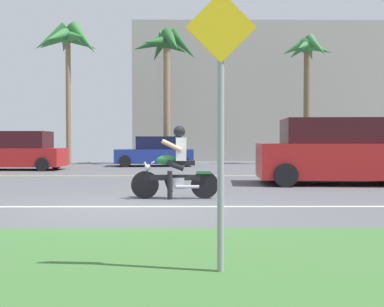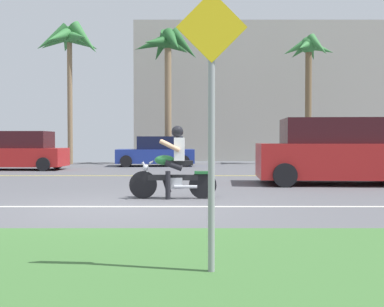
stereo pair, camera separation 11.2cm
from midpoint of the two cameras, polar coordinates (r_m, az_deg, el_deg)
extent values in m
cube|color=#545459|center=(11.33, -6.51, -4.72)|extent=(56.00, 30.00, 0.04)
cube|color=#3D6B33|center=(4.43, -16.58, -14.03)|extent=(56.00, 3.80, 0.06)
cube|color=silver|center=(8.56, -8.52, -6.61)|extent=(50.40, 0.12, 0.01)
cube|color=yellow|center=(16.03, -4.72, -2.79)|extent=(50.40, 0.12, 0.01)
cylinder|color=black|center=(9.70, -6.25, -3.93)|extent=(0.58, 0.09, 0.58)
cylinder|color=black|center=(9.64, 1.25, -3.95)|extent=(0.58, 0.09, 0.58)
cylinder|color=#B7BAC1|center=(9.67, -5.68, -2.51)|extent=(0.26, 0.05, 0.51)
cube|color=black|center=(9.63, -2.51, -3.03)|extent=(1.06, 0.10, 0.12)
cube|color=#B7BAC1|center=(9.64, -2.22, -3.72)|extent=(0.31, 0.20, 0.23)
ellipsoid|color=#236B33|center=(9.62, -3.55, -0.83)|extent=(0.43, 0.23, 0.21)
cube|color=black|center=(9.61, -1.35, -1.18)|extent=(0.47, 0.22, 0.10)
cube|color=#236B33|center=(9.62, 1.14, -2.40)|extent=(0.31, 0.16, 0.06)
cylinder|color=#B7BAC1|center=(9.64, -5.22, -1.09)|extent=(0.04, 0.60, 0.03)
sphere|color=#B7BAC1|center=(9.66, -5.91, -1.78)|extent=(0.14, 0.14, 0.14)
cylinder|color=#B7BAC1|center=(9.53, -0.90, -4.19)|extent=(0.49, 0.07, 0.07)
cube|color=white|center=(9.60, -1.70, 0.56)|extent=(0.22, 0.31, 0.49)
sphere|color=black|center=(9.60, -1.94, 2.76)|extent=(0.25, 0.25, 0.25)
cylinder|color=black|center=(9.71, -2.37, -1.44)|extent=(0.39, 0.13, 0.24)
cylinder|color=black|center=(9.52, -2.42, -1.50)|extent=(0.39, 0.13, 0.24)
cylinder|color=black|center=(9.52, -3.13, -4.00)|extent=(0.11, 0.11, 0.59)
cylinder|color=black|center=(9.77, -3.28, -4.05)|extent=(0.20, 0.11, 0.33)
cylinder|color=tan|center=(9.80, -2.81, 1.00)|extent=(0.44, 0.09, 0.27)
cylinder|color=tan|center=(9.41, -2.92, 0.98)|extent=(0.44, 0.09, 0.27)
cube|color=#AD1E1E|center=(13.52, 17.53, -0.86)|extent=(4.56, 2.25, 0.97)
cube|color=#351116|center=(13.53, 17.93, 2.69)|extent=(3.30, 1.90, 0.71)
cylinder|color=black|center=(14.95, 22.54, -2.00)|extent=(0.65, 0.26, 0.64)
cylinder|color=black|center=(14.21, 10.26, -2.09)|extent=(0.65, 0.26, 0.64)
cylinder|color=black|center=(12.25, 11.40, -2.67)|extent=(0.65, 0.26, 0.64)
cube|color=#AD1E1E|center=(20.69, -21.52, -0.43)|extent=(4.19, 1.81, 0.77)
cube|color=#351116|center=(20.59, -20.90, 1.63)|extent=(2.44, 1.52, 0.71)
cylinder|color=black|center=(20.97, -16.86, -1.07)|extent=(0.57, 0.20, 0.56)
cylinder|color=black|center=(19.38, -18.41, -1.29)|extent=(0.57, 0.20, 0.56)
cube|color=navy|center=(22.27, -4.91, -0.32)|extent=(3.85, 2.06, 0.67)
cube|color=black|center=(22.25, -4.34, 1.34)|extent=(2.26, 1.71, 0.62)
cylinder|color=black|center=(23.21, -1.55, -0.76)|extent=(0.57, 0.21, 0.56)
cylinder|color=black|center=(23.25, -8.19, -0.77)|extent=(0.57, 0.21, 0.56)
cylinder|color=black|center=(21.38, -1.34, -0.95)|extent=(0.57, 0.21, 0.56)
cylinder|color=black|center=(21.43, -8.55, -0.97)|extent=(0.57, 0.21, 0.56)
cylinder|color=#846B4C|center=(24.16, -3.32, 6.41)|extent=(0.36, 0.36, 6.52)
sphere|color=#235B28|center=(24.65, -3.34, 13.98)|extent=(0.93, 0.93, 0.93)
cone|color=#235B28|center=(24.66, -1.33, 13.48)|extent=(1.83, 0.85, 1.82)
cone|color=#235B28|center=(25.25, -2.10, 13.20)|extent=(1.69, 1.98, 0.99)
cone|color=#235B28|center=(25.34, -4.23, 13.15)|extent=(1.51, 1.94, 1.73)
cone|color=#235B28|center=(24.61, -5.35, 13.50)|extent=(2.02, 0.80, 1.24)
cone|color=#235B28|center=(23.99, -4.70, 13.81)|extent=(1.75, 1.95, 1.02)
cone|color=#235B28|center=(23.83, -2.65, 13.90)|extent=(1.35, 2.03, 1.61)
cylinder|color=brown|center=(24.80, 14.08, 5.94)|extent=(0.34, 0.34, 6.27)
sphere|color=#337538|center=(25.24, 14.12, 13.05)|extent=(0.87, 0.87, 0.87)
cone|color=#337538|center=(25.47, 15.54, 12.55)|extent=(1.64, 0.77, 0.91)
cone|color=#337538|center=(25.85, 14.44, 12.39)|extent=(1.17, 1.62, 1.26)
cone|color=#337538|center=(25.70, 13.11, 12.46)|extent=(1.20, 1.65, 1.06)
cone|color=#337538|center=(25.01, 12.62, 12.77)|extent=(1.60, 0.63, 1.16)
cone|color=#337538|center=(24.58, 13.63, 12.97)|extent=(1.30, 1.62, 0.97)
cone|color=#337538|center=(24.76, 15.29, 12.87)|extent=(1.23, 1.52, 1.40)
cylinder|color=#846B4C|center=(25.01, -15.38, 6.48)|extent=(0.26, 0.26, 6.78)
sphere|color=#337538|center=(25.53, -15.43, 14.08)|extent=(0.69, 0.69, 0.69)
cone|color=#337538|center=(25.14, -13.60, 13.79)|extent=(1.87, 0.99, 1.90)
cone|color=#337538|center=(25.95, -13.79, 13.40)|extent=(1.87, 1.96, 1.12)
cone|color=#337538|center=(26.32, -15.71, 13.22)|extent=(1.44, 2.14, 1.24)
cone|color=#337538|center=(25.96, -17.05, 13.37)|extent=(2.15, 1.31, 1.32)
cone|color=#337538|center=(25.45, -17.42, 13.61)|extent=(2.05, 1.27, 1.71)
cone|color=#337538|center=(24.81, -16.63, 13.93)|extent=(1.37, 2.14, 1.39)
cone|color=#337538|center=(24.73, -14.56, 13.99)|extent=(1.82, 1.98, 1.02)
cylinder|color=gray|center=(4.02, 2.82, -1.75)|extent=(0.06, 0.06, 1.97)
cube|color=yellow|center=(4.11, 2.86, 15.53)|extent=(0.62, 0.03, 0.62)
cube|color=#A8A399|center=(29.86, 10.19, 7.32)|extent=(17.79, 4.00, 8.45)
camera|label=1|loc=(0.06, -90.27, -0.01)|focal=42.51mm
camera|label=2|loc=(0.06, 89.73, 0.01)|focal=42.51mm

